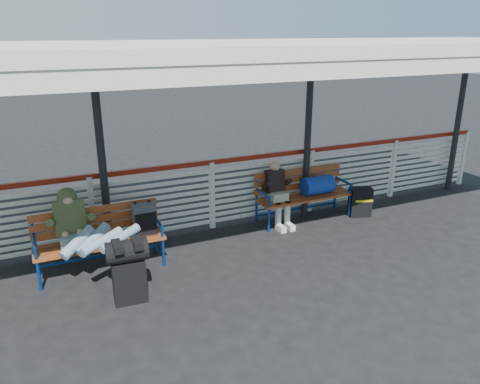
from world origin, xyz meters
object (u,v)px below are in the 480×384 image
luggage_stack (128,269)px  bench_right (310,188)px  bench_left (113,229)px  traveler_man (91,235)px  companion_person (278,193)px  suitcase_side (360,202)px

luggage_stack → bench_right: bench_right is taller
bench_left → traveler_man: traveler_man is taller
bench_left → companion_person: bearing=7.9°
luggage_stack → bench_left: (0.00, 1.03, 0.13)m
bench_right → companion_person: (-0.67, -0.02, 0.00)m
bench_left → traveler_man: bearing=-135.1°
traveler_man → companion_person: size_ratio=1.43×
companion_person → suitcase_side: (1.60, -0.29, -0.32)m
bench_left → suitcase_side: size_ratio=3.25×
bench_right → companion_person: companion_person is taller
suitcase_side → luggage_stack: bearing=-148.7°
luggage_stack → companion_person: bearing=30.0°
luggage_stack → bench_right: size_ratio=0.47×
luggage_stack → companion_person: 3.27m
bench_left → bench_right: (3.61, 0.42, -0.00)m
traveler_man → bench_left: bearing=44.9°
luggage_stack → bench_right: (3.61, 1.46, 0.13)m
luggage_stack → companion_person: (2.94, 1.44, 0.13)m
bench_right → bench_left: bearing=-173.3°
traveler_man → companion_person: 3.37m
bench_left → suitcase_side: bearing=1.5°
bench_left → bench_right: bench_left is taller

